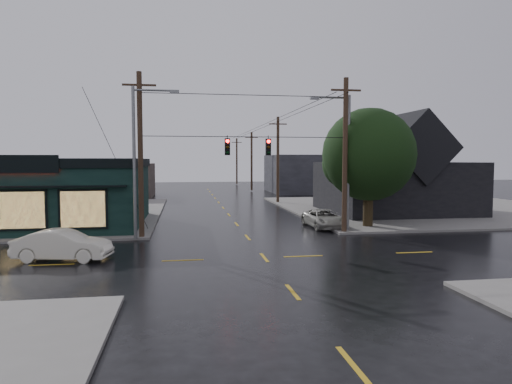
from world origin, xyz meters
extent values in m
plane|color=black|center=(0.00, 0.00, 0.00)|extent=(160.00, 160.00, 0.00)
cube|color=slate|center=(20.00, 20.00, 0.07)|extent=(28.00, 28.00, 0.15)
cube|color=black|center=(-15.00, 13.00, 2.25)|extent=(16.00, 12.00, 4.20)
cube|color=black|center=(-15.00, 13.00, 4.65)|extent=(16.30, 12.30, 0.60)
cube|color=black|center=(15.00, 17.00, 2.40)|extent=(12.00, 11.00, 4.50)
cylinder|color=black|center=(9.05, 8.67, 1.95)|extent=(0.70, 0.70, 3.60)
sphere|color=black|center=(9.05, 8.67, 5.23)|extent=(6.57, 6.57, 6.57)
cylinder|color=black|center=(0.00, 6.50, 6.30)|extent=(13.00, 0.04, 0.04)
cube|color=#372B28|center=(-14.00, 40.00, 2.20)|extent=(12.00, 10.00, 4.40)
cube|color=#232428|center=(16.00, 45.00, 2.80)|extent=(14.00, 12.00, 5.60)
imported|color=silver|center=(-9.72, 0.90, 0.74)|extent=(4.72, 2.30, 1.49)
imported|color=gray|center=(6.00, 9.29, 0.65)|extent=(2.36, 4.79, 1.31)
camera|label=1|loc=(-3.90, -22.02, 4.83)|focal=32.00mm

